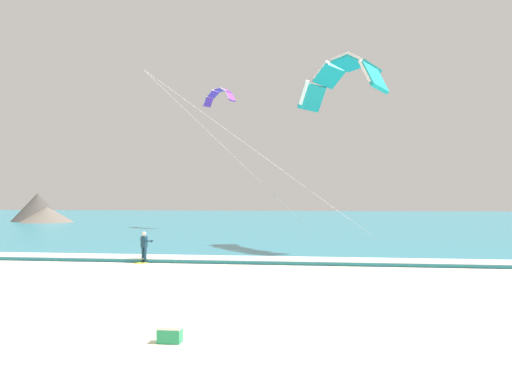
% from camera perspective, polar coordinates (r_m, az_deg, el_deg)
% --- Properties ---
extents(ground_plane, '(200.00, 200.00, 0.00)m').
position_cam_1_polar(ground_plane, '(15.70, -16.73, -13.45)').
color(ground_plane, beige).
extents(sea, '(200.00, 120.00, 0.20)m').
position_cam_1_polar(sea, '(88.82, 3.98, -2.89)').
color(sea, teal).
rests_on(sea, ground).
extents(surf_foam, '(200.00, 2.18, 0.04)m').
position_cam_1_polar(surf_foam, '(30.38, -4.16, -6.85)').
color(surf_foam, white).
rests_on(surf_foam, sea).
extents(surfboard, '(1.05, 1.44, 0.09)m').
position_cam_1_polar(surfboard, '(30.45, -11.59, -7.19)').
color(surfboard, yellow).
rests_on(surfboard, ground).
extents(kitesurfer, '(0.67, 0.67, 1.69)m').
position_cam_1_polar(kitesurfer, '(30.37, -11.56, -5.48)').
color(kitesurfer, '#143347').
rests_on(kitesurfer, ground).
extents(kite_primary, '(13.63, 10.48, 11.55)m').
position_cam_1_polar(kite_primary, '(36.59, 9.05, 11.90)').
color(kite_primary, teal).
extents(kite_distant, '(4.36, 4.09, 1.80)m').
position_cam_1_polar(kite_distant, '(62.08, -3.86, 10.10)').
color(kite_distant, purple).
extents(headland_left, '(11.00, 10.88, 4.31)m').
position_cam_1_polar(headland_left, '(84.15, -21.49, -1.81)').
color(headland_left, '#665B51').
rests_on(headland_left, ground).
extents(cooler_box, '(0.58, 0.38, 0.40)m').
position_cam_1_polar(cooler_box, '(13.78, -8.96, -14.43)').
color(cooler_box, '#238E5B').
rests_on(cooler_box, ground).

